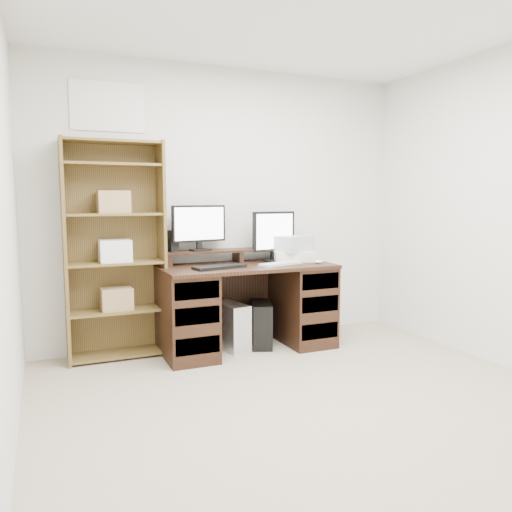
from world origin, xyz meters
TOP-DOWN VIEW (x-y plane):
  - room at (-0.00, 0.00)m, footprint 3.54×4.04m
  - desk at (0.06, 1.64)m, footprint 1.50×0.70m
  - riser_shelf at (0.06, 1.85)m, footprint 1.40×0.22m
  - monitor_wide at (-0.31, 1.85)m, footprint 0.50×0.15m
  - monitor_small at (0.38, 1.76)m, footprint 0.42×0.17m
  - speaker at (-0.54, 1.86)m, footprint 0.09×0.09m
  - keyboard_black at (-0.23, 1.52)m, footprint 0.47×0.24m
  - keyboard_white at (0.34, 1.53)m, footprint 0.44×0.25m
  - mouse at (0.68, 1.48)m, footprint 0.10×0.08m
  - printer at (0.56, 1.72)m, footprint 0.43×0.37m
  - basket at (0.56, 1.72)m, footprint 0.40×0.35m
  - tower_silver at (-0.07, 1.69)m, footprint 0.25×0.43m
  - tower_black at (0.21, 1.66)m, footprint 0.30×0.43m
  - bookshelf at (-1.03, 1.86)m, footprint 0.80×0.30m

SIDE VIEW (x-z plane):
  - tower_black at x=0.21m, z-range 0.00..0.40m
  - tower_silver at x=-0.07m, z-range 0.00..0.41m
  - desk at x=0.06m, z-range 0.01..0.76m
  - keyboard_white at x=0.34m, z-range 0.75..0.77m
  - keyboard_black at x=-0.23m, z-range 0.75..0.78m
  - mouse at x=0.68m, z-range 0.75..0.78m
  - printer at x=0.56m, z-range 0.75..0.84m
  - riser_shelf at x=0.06m, z-range 0.78..0.90m
  - basket at x=0.56m, z-range 0.84..0.99m
  - bookshelf at x=-1.03m, z-range 0.02..1.82m
  - speaker at x=-0.54m, z-range 0.87..1.05m
  - monitor_small at x=0.38m, z-range 0.77..1.23m
  - monitor_wide at x=-0.31m, z-range 0.89..1.29m
  - room at x=0.00m, z-range -0.02..2.52m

